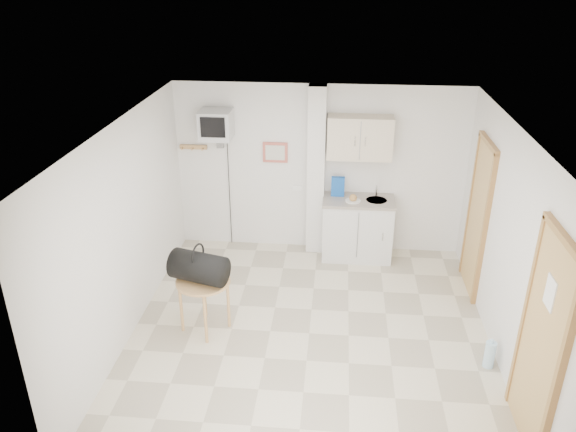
# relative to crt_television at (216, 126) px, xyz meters

# --- Properties ---
(ground) EXTENTS (4.50, 4.50, 0.00)m
(ground) POSITION_rel_crt_television_xyz_m (1.45, -2.02, -1.94)
(ground) COLOR beige
(ground) RESTS_ON ground
(room_envelope) EXTENTS (4.24, 4.54, 2.55)m
(room_envelope) POSITION_rel_crt_television_xyz_m (1.69, -1.93, -0.40)
(room_envelope) COLOR white
(room_envelope) RESTS_ON ground
(kitchenette) EXTENTS (1.03, 0.58, 2.10)m
(kitchenette) POSITION_rel_crt_television_xyz_m (2.02, -0.02, -1.13)
(kitchenette) COLOR silver
(kitchenette) RESTS_ON ground
(crt_television) EXTENTS (0.44, 0.45, 2.15)m
(crt_television) POSITION_rel_crt_television_xyz_m (0.00, 0.00, 0.00)
(crt_television) COLOR slate
(crt_television) RESTS_ON ground
(round_table) EXTENTS (0.63, 0.63, 0.67)m
(round_table) POSITION_rel_crt_television_xyz_m (0.21, -2.03, -1.35)
(round_table) COLOR #B47D4D
(round_table) RESTS_ON ground
(duffel_bag) EXTENTS (0.72, 0.52, 0.48)m
(duffel_bag) POSITION_rel_crt_television_xyz_m (0.18, -2.05, -1.08)
(duffel_bag) COLOR black
(duffel_bag) RESTS_ON round_table
(water_bottle) EXTENTS (0.12, 0.12, 0.35)m
(water_bottle) POSITION_rel_crt_television_xyz_m (3.43, -2.42, -1.78)
(water_bottle) COLOR #B2DCF4
(water_bottle) RESTS_ON ground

